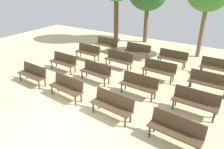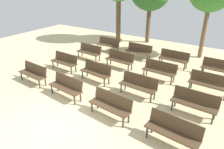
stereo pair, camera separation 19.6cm
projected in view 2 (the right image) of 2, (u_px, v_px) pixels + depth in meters
The scene contains 17 objects.
ground_plane at pixel (54, 127), 6.98m from camera, with size 24.00×24.00×0.00m, color beige.
bench_r0_c0 at pixel (34, 72), 9.75m from camera, with size 1.63×0.59×0.87m.
bench_r0_c1 at pixel (67, 86), 8.55m from camera, with size 1.64×0.63×0.87m.
bench_r0_c2 at pixel (111, 104), 7.32m from camera, with size 1.64×0.63×0.87m.
bench_r0_c3 at pixel (173, 130), 6.08m from camera, with size 1.64×0.63×0.87m.
bench_r1_c0 at pixel (65, 61), 11.11m from camera, with size 1.62×0.55×0.87m.
bench_r1_c1 at pixel (96, 71), 9.90m from camera, with size 1.64×0.63×0.87m.
bench_r1_c2 at pixel (139, 84), 8.67m from camera, with size 1.62×0.57×0.87m.
bench_r1_c3 at pixel (195, 102), 7.45m from camera, with size 1.62×0.55×0.87m.
bench_r2_c0 at pixel (89, 51), 12.55m from camera, with size 1.63×0.57×0.87m.
bench_r2_c1 at pixel (120, 59), 11.36m from camera, with size 1.63×0.60×0.87m.
bench_r2_c2 at pixel (160, 69), 10.05m from camera, with size 1.62×0.55×0.87m.
bench_r2_c3 at pixel (209, 83), 8.81m from camera, with size 1.62×0.55×0.87m.
bench_r3_c0 at pixel (108, 44), 13.94m from camera, with size 1.62×0.57×0.87m.
bench_r3_c1 at pixel (139, 50), 12.67m from camera, with size 1.62×0.57×0.87m.
bench_r3_c2 at pixel (174, 58), 11.51m from camera, with size 1.62×0.56×0.87m.
bench_r3_c3 at pixel (219, 68), 10.26m from camera, with size 1.62×0.55×0.87m.
Camera 2 is at (4.66, -3.65, 4.52)m, focal length 33.82 mm.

